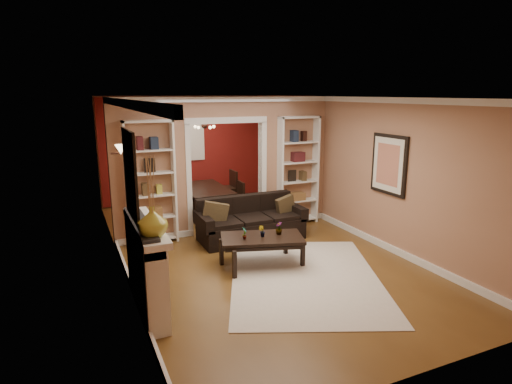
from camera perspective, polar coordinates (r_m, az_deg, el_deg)
name	(u,v)px	position (r m, az deg, el deg)	size (l,w,h in m)	color
floor	(250,248)	(7.89, -0.79, -7.48)	(8.00, 8.00, 0.00)	brown
ceiling	(250,97)	(7.39, -0.86, 12.52)	(8.00, 8.00, 0.00)	white
wall_back	(189,149)	(11.27, -8.92, 5.69)	(8.00, 8.00, 0.00)	#A77558
wall_front	(420,250)	(4.28, 21.02, -7.27)	(8.00, 8.00, 0.00)	#A77558
wall_left	(117,187)	(6.97, -18.07, 0.65)	(8.00, 8.00, 0.00)	#A77558
wall_right	(355,167)	(8.65, 13.03, 3.29)	(8.00, 8.00, 0.00)	#A77558
partition_wall	(226,165)	(8.62, -3.98, 3.57)	(4.50, 0.15, 2.70)	#A77558
red_back_panel	(189,150)	(11.24, -8.88, 5.52)	(4.44, 0.04, 2.64)	maroon
dining_window	(189,142)	(11.18, -8.86, 6.66)	(0.78, 0.03, 0.98)	#8CA5CC
area_rug	(305,277)	(6.76, 6.53, -11.18)	(2.23, 3.12, 0.01)	beige
sofa	(251,219)	(8.24, -0.67, -3.62)	(2.07, 0.89, 0.81)	black
pillow_left	(215,213)	(7.91, -5.50, -2.77)	(0.45, 0.13, 0.45)	#503F22
pillow_right	(285,206)	(8.48, 3.94, -1.89)	(0.38, 0.11, 0.38)	#503F22
coffee_table	(262,251)	(7.05, 0.80, -7.88)	(1.31, 0.71, 0.50)	black
plant_left	(245,233)	(6.82, -1.54, -5.52)	(0.11, 0.07, 0.20)	#336626
plant_center	(262,231)	(6.94, 0.81, -5.27)	(0.10, 0.08, 0.18)	#336626
plant_right	(279,228)	(7.06, 3.07, -4.85)	(0.11, 0.11, 0.21)	#336626
bookshelf_left	(151,183)	(8.10, -13.88, 1.15)	(0.90, 0.30, 2.30)	white
bookshelf_right	(298,171)	(9.15, 5.57, 2.82)	(0.90, 0.30, 2.30)	white
fireplace	(148,267)	(5.79, -14.25, -9.62)	(0.32, 1.70, 1.16)	white
vase	(152,222)	(5.03, -13.64, -3.88)	(0.34, 0.34, 0.36)	gold
mirror	(130,175)	(5.42, -16.43, 2.20)	(0.03, 0.95, 1.10)	silver
wall_sconce	(117,151)	(7.44, -18.04, 5.17)	(0.18, 0.18, 0.22)	#FFE0A5
framed_art	(389,165)	(7.83, 17.25, 3.51)	(0.04, 0.85, 1.05)	black
dining_table	(206,200)	(10.10, -6.63, -1.10)	(0.98, 1.77, 0.62)	black
dining_chair_nw	(187,201)	(9.65, -9.22, -1.17)	(0.42, 0.42, 0.85)	black
dining_chair_ne	(233,198)	(9.98, -3.11, -0.76)	(0.38, 0.38, 0.77)	black
dining_chair_sw	(180,194)	(10.21, -10.10, -0.25)	(0.45, 0.45, 0.90)	black
dining_chair_se	(224,189)	(10.51, -4.29, 0.40)	(0.46, 0.46, 0.94)	black
chandelier	(203,126)	(9.96, -7.05, 8.66)	(0.50, 0.50, 0.30)	#361E18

